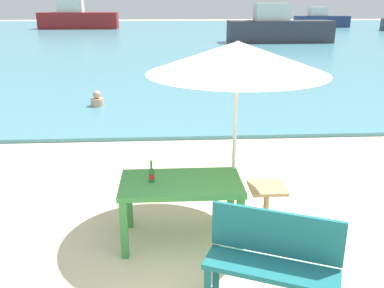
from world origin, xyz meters
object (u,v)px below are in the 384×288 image
at_px(picnic_table_green, 181,190).
at_px(beer_bottle_amber, 152,174).
at_px(swimmer_person, 97,100).
at_px(boat_cargo_ship, 77,18).
at_px(boat_fishing_trawler, 278,28).
at_px(boat_sailboat, 321,20).
at_px(side_table_wood, 266,200).
at_px(patio_umbrella, 237,57).
at_px(bench_teal_center, 273,256).

relative_size(picnic_table_green, beer_bottle_amber, 5.28).
xyz_separation_m(picnic_table_green, swimmer_person, (-1.96, 6.54, -0.41)).
xyz_separation_m(beer_bottle_amber, boat_cargo_ship, (-8.05, 37.89, 0.18)).
relative_size(boat_fishing_trawler, boat_sailboat, 1.25).
xyz_separation_m(side_table_wood, swimmer_person, (-3.04, 6.27, -0.11)).
relative_size(picnic_table_green, boat_fishing_trawler, 0.21).
bearing_deg(side_table_wood, patio_umbrella, 169.46).
distance_m(picnic_table_green, side_table_wood, 1.16).
height_order(side_table_wood, bench_teal_center, bench_teal_center).
height_order(patio_umbrella, bench_teal_center, patio_umbrella).
height_order(bench_teal_center, swimmer_person, bench_teal_center).
bearing_deg(boat_sailboat, side_table_wood, -110.58).
xyz_separation_m(bench_teal_center, boat_cargo_ship, (-9.16, 39.12, 0.49)).
relative_size(bench_teal_center, boat_sailboat, 0.23).
xyz_separation_m(picnic_table_green, boat_fishing_trawler, (7.21, 23.43, 0.31)).
distance_m(swimmer_person, boat_sailboat, 36.64).
bearing_deg(beer_bottle_amber, boat_fishing_trawler, 72.15).
distance_m(bench_teal_center, boat_sailboat, 42.60).
distance_m(beer_bottle_amber, boat_sailboat, 41.86).
relative_size(swimmer_person, boat_cargo_ship, 0.06).
height_order(bench_teal_center, boat_fishing_trawler, boat_fishing_trawler).
distance_m(patio_umbrella, boat_sailboat, 41.19).
distance_m(swimmer_person, boat_fishing_trawler, 19.23).
xyz_separation_m(patio_umbrella, boat_sailboat, (14.86, 38.39, -1.34)).
bearing_deg(bench_teal_center, swimmer_person, 109.44).
bearing_deg(boat_sailboat, boat_cargo_ship, -177.98).
height_order(picnic_table_green, patio_umbrella, patio_umbrella).
bearing_deg(side_table_wood, boat_sailboat, 69.42).
bearing_deg(bench_teal_center, boat_fishing_trawler, 75.39).
height_order(patio_umbrella, boat_sailboat, patio_umbrella).
xyz_separation_m(picnic_table_green, patio_umbrella, (0.66, 0.35, 1.47)).
relative_size(patio_umbrella, swimmer_person, 5.61).
bearing_deg(bench_teal_center, picnic_table_green, 122.55).
relative_size(beer_bottle_amber, boat_fishing_trawler, 0.04).
bearing_deg(beer_bottle_amber, boat_sailboat, 67.73).
distance_m(patio_umbrella, boat_cargo_ship, 38.64).
xyz_separation_m(bench_teal_center, swimmer_person, (-2.74, 7.77, -0.30)).
relative_size(boat_fishing_trawler, boat_cargo_ship, 0.92).
bearing_deg(patio_umbrella, side_table_wood, -10.54).
distance_m(swimmer_person, boat_cargo_ship, 32.01).
distance_m(beer_bottle_amber, patio_umbrella, 1.65).
bearing_deg(boat_sailboat, swimmer_person, -118.51).
distance_m(picnic_table_green, boat_sailboat, 41.73).
distance_m(picnic_table_green, patio_umbrella, 1.65).
distance_m(patio_umbrella, side_table_wood, 1.81).
height_order(beer_bottle_amber, side_table_wood, beer_bottle_amber).
xyz_separation_m(patio_umbrella, bench_teal_center, (0.12, -1.57, -1.58)).
distance_m(picnic_table_green, beer_bottle_amber, 0.39).
relative_size(bench_teal_center, swimmer_person, 3.03).
xyz_separation_m(beer_bottle_amber, patio_umbrella, (1.00, 0.35, 1.26)).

